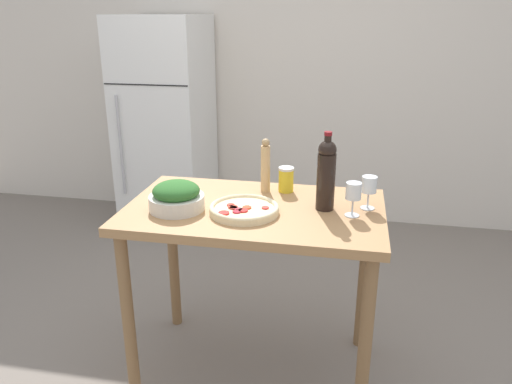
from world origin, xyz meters
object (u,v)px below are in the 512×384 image
(wine_glass_near, at_px, (353,193))
(salt_canister, at_px, (286,179))
(refrigerator, at_px, (166,126))
(pepper_mill, at_px, (265,166))
(wine_bottle, at_px, (326,173))
(homemade_pizza, at_px, (244,209))
(salad_bowl, at_px, (176,197))
(wine_glass_far, at_px, (369,186))

(wine_glass_near, bearing_deg, salt_canister, 141.92)
(refrigerator, relative_size, wine_glass_near, 11.23)
(pepper_mill, relative_size, salt_canister, 2.17)
(refrigerator, bearing_deg, wine_bottle, -50.21)
(homemade_pizza, bearing_deg, salad_bowl, -177.45)
(wine_bottle, bearing_deg, refrigerator, 129.79)
(refrigerator, distance_m, wine_glass_far, 2.26)
(wine_glass_far, distance_m, pepper_mill, 0.51)
(wine_glass_far, bearing_deg, refrigerator, 134.16)
(salad_bowl, relative_size, salt_canister, 2.01)
(wine_bottle, bearing_deg, salt_canister, 135.84)
(refrigerator, distance_m, salad_bowl, 1.93)
(wine_glass_far, xyz_separation_m, homemade_pizza, (-0.53, -0.16, -0.09))
(wine_bottle, distance_m, homemade_pizza, 0.39)
(wine_bottle, relative_size, salad_bowl, 1.43)
(refrigerator, height_order, salad_bowl, refrigerator)
(refrigerator, xyz_separation_m, wine_glass_far, (1.57, -1.61, 0.14))
(wine_bottle, distance_m, wine_glass_near, 0.15)
(wine_glass_far, bearing_deg, pepper_mill, 164.53)
(pepper_mill, bearing_deg, salad_bowl, -138.22)
(salad_bowl, height_order, homemade_pizza, salad_bowl)
(refrigerator, xyz_separation_m, wine_glass_near, (1.50, -1.71, 0.14))
(homemade_pizza, relative_size, salt_canister, 2.49)
(salad_bowl, bearing_deg, refrigerator, 112.19)
(wine_bottle, distance_m, salad_bowl, 0.67)
(refrigerator, xyz_separation_m, homemade_pizza, (1.03, -1.78, 0.05))
(wine_glass_near, distance_m, pepper_mill, 0.49)
(salt_canister, bearing_deg, wine_glass_near, -38.08)
(wine_glass_near, bearing_deg, wine_glass_far, 55.85)
(salt_canister, bearing_deg, pepper_mill, -168.82)
(wine_glass_near, height_order, salad_bowl, wine_glass_near)
(wine_bottle, height_order, salad_bowl, wine_bottle)
(wine_bottle, xyz_separation_m, pepper_mill, (-0.30, 0.18, -0.04))
(wine_glass_near, distance_m, salad_bowl, 0.78)
(wine_glass_near, xyz_separation_m, salad_bowl, (-0.77, -0.08, -0.05))
(refrigerator, height_order, wine_glass_near, refrigerator)
(refrigerator, height_order, wine_glass_far, refrigerator)
(wine_bottle, bearing_deg, pepper_mill, 149.63)
(salt_canister, bearing_deg, wine_bottle, -44.16)
(salad_bowl, bearing_deg, salt_canister, 36.44)
(wine_bottle, relative_size, pepper_mill, 1.33)
(homemade_pizza, bearing_deg, refrigerator, 120.23)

